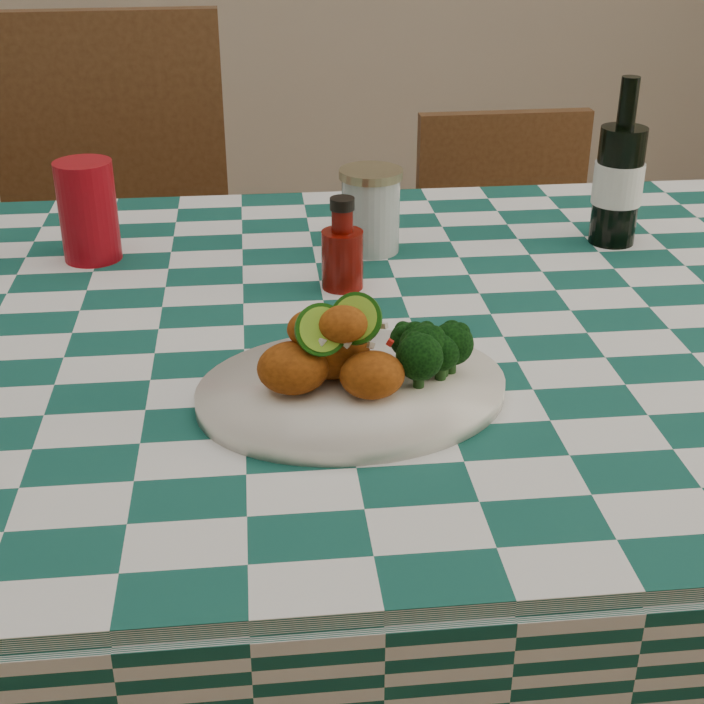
{
  "coord_description": "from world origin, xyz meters",
  "views": [
    {
      "loc": [
        -0.08,
        -1.09,
        1.3
      ],
      "look_at": [
        0.01,
        -0.19,
        0.84
      ],
      "focal_mm": 50.0,
      "sensor_mm": 36.0,
      "label": 1
    }
  ],
  "objects_px": {
    "ketchup_bottle": "(342,243)",
    "wooden_chair_right": "(514,321)",
    "wooden_chair_left": "(116,294)",
    "fried_chicken_pile": "(342,346)",
    "red_tumbler": "(88,211)",
    "plate": "(352,391)",
    "beer_bottle": "(621,162)",
    "dining_table": "(331,574)",
    "mason_jar": "(371,211)"
  },
  "relations": [
    {
      "from": "plate",
      "to": "wooden_chair_left",
      "type": "distance_m",
      "value": 1.05
    },
    {
      "from": "wooden_chair_left",
      "to": "wooden_chair_right",
      "type": "xyz_separation_m",
      "value": [
        0.83,
        0.02,
        -0.11
      ]
    },
    {
      "from": "plate",
      "to": "fried_chicken_pile",
      "type": "distance_m",
      "value": 0.05
    },
    {
      "from": "plate",
      "to": "red_tumbler",
      "type": "distance_m",
      "value": 0.55
    },
    {
      "from": "dining_table",
      "to": "wooden_chair_left",
      "type": "bearing_deg",
      "value": 115.97
    },
    {
      "from": "fried_chicken_pile",
      "to": "mason_jar",
      "type": "relative_size",
      "value": 1.16
    },
    {
      "from": "fried_chicken_pile",
      "to": "ketchup_bottle",
      "type": "relative_size",
      "value": 1.14
    },
    {
      "from": "beer_bottle",
      "to": "wooden_chair_left",
      "type": "distance_m",
      "value": 1.03
    },
    {
      "from": "ketchup_bottle",
      "to": "wooden_chair_right",
      "type": "xyz_separation_m",
      "value": [
        0.43,
        0.66,
        -0.44
      ]
    },
    {
      "from": "ketchup_bottle",
      "to": "wooden_chair_right",
      "type": "relative_size",
      "value": 0.15
    },
    {
      "from": "plate",
      "to": "wooden_chair_left",
      "type": "xyz_separation_m",
      "value": [
        -0.38,
        0.94,
        -0.28
      ]
    },
    {
      "from": "red_tumbler",
      "to": "mason_jar",
      "type": "relative_size",
      "value": 1.17
    },
    {
      "from": "red_tumbler",
      "to": "wooden_chair_left",
      "type": "relative_size",
      "value": 0.14
    },
    {
      "from": "red_tumbler",
      "to": "mason_jar",
      "type": "height_order",
      "value": "red_tumbler"
    },
    {
      "from": "fried_chicken_pile",
      "to": "mason_jar",
      "type": "xyz_separation_m",
      "value": [
        0.08,
        0.43,
        -0.0
      ]
    },
    {
      "from": "dining_table",
      "to": "plate",
      "type": "bearing_deg",
      "value": -87.09
    },
    {
      "from": "dining_table",
      "to": "ketchup_bottle",
      "type": "height_order",
      "value": "ketchup_bottle"
    },
    {
      "from": "red_tumbler",
      "to": "ketchup_bottle",
      "type": "height_order",
      "value": "red_tumbler"
    },
    {
      "from": "mason_jar",
      "to": "wooden_chair_left",
      "type": "xyz_separation_m",
      "value": [
        -0.45,
        0.51,
        -0.33
      ]
    },
    {
      "from": "red_tumbler",
      "to": "beer_bottle",
      "type": "bearing_deg",
      "value": -1.01
    },
    {
      "from": "beer_bottle",
      "to": "wooden_chair_right",
      "type": "bearing_deg",
      "value": 87.88
    },
    {
      "from": "wooden_chair_right",
      "to": "red_tumbler",
      "type": "bearing_deg",
      "value": -147.23
    },
    {
      "from": "plate",
      "to": "red_tumbler",
      "type": "height_order",
      "value": "red_tumbler"
    },
    {
      "from": "plate",
      "to": "beer_bottle",
      "type": "xyz_separation_m",
      "value": [
        0.43,
        0.43,
        0.11
      ]
    },
    {
      "from": "beer_bottle",
      "to": "wooden_chair_right",
      "type": "height_order",
      "value": "beer_bottle"
    },
    {
      "from": "dining_table",
      "to": "beer_bottle",
      "type": "distance_m",
      "value": 0.72
    },
    {
      "from": "fried_chicken_pile",
      "to": "beer_bottle",
      "type": "height_order",
      "value": "beer_bottle"
    },
    {
      "from": "dining_table",
      "to": "ketchup_bottle",
      "type": "xyz_separation_m",
      "value": [
        0.03,
        0.11,
        0.45
      ]
    },
    {
      "from": "plate",
      "to": "wooden_chair_right",
      "type": "distance_m",
      "value": 1.13
    },
    {
      "from": "ketchup_bottle",
      "to": "fried_chicken_pile",
      "type": "bearing_deg",
      "value": -95.62
    },
    {
      "from": "plate",
      "to": "wooden_chair_right",
      "type": "bearing_deg",
      "value": 64.84
    },
    {
      "from": "mason_jar",
      "to": "fried_chicken_pile",
      "type": "bearing_deg",
      "value": -100.87
    },
    {
      "from": "red_tumbler",
      "to": "mason_jar",
      "type": "bearing_deg",
      "value": -1.35
    },
    {
      "from": "dining_table",
      "to": "fried_chicken_pile",
      "type": "height_order",
      "value": "fried_chicken_pile"
    },
    {
      "from": "fried_chicken_pile",
      "to": "red_tumbler",
      "type": "height_order",
      "value": "red_tumbler"
    },
    {
      "from": "ketchup_bottle",
      "to": "wooden_chair_right",
      "type": "height_order",
      "value": "ketchup_bottle"
    },
    {
      "from": "dining_table",
      "to": "wooden_chair_right",
      "type": "height_order",
      "value": "wooden_chair_right"
    },
    {
      "from": "fried_chicken_pile",
      "to": "wooden_chair_right",
      "type": "distance_m",
      "value": 1.15
    },
    {
      "from": "wooden_chair_left",
      "to": "ketchup_bottle",
      "type": "bearing_deg",
      "value": -59.88
    },
    {
      "from": "dining_table",
      "to": "mason_jar",
      "type": "distance_m",
      "value": 0.52
    },
    {
      "from": "fried_chicken_pile",
      "to": "wooden_chair_right",
      "type": "height_order",
      "value": "fried_chicken_pile"
    },
    {
      "from": "fried_chicken_pile",
      "to": "ketchup_bottle",
      "type": "height_order",
      "value": "ketchup_bottle"
    },
    {
      "from": "fried_chicken_pile",
      "to": "red_tumbler",
      "type": "bearing_deg",
      "value": 125.36
    },
    {
      "from": "red_tumbler",
      "to": "plate",
      "type": "bearing_deg",
      "value": -53.76
    },
    {
      "from": "beer_bottle",
      "to": "wooden_chair_right",
      "type": "relative_size",
      "value": 0.3
    },
    {
      "from": "plate",
      "to": "red_tumbler",
      "type": "bearing_deg",
      "value": 126.24
    },
    {
      "from": "fried_chicken_pile",
      "to": "wooden_chair_left",
      "type": "relative_size",
      "value": 0.14
    },
    {
      "from": "ketchup_bottle",
      "to": "mason_jar",
      "type": "relative_size",
      "value": 1.02
    },
    {
      "from": "mason_jar",
      "to": "red_tumbler",
      "type": "bearing_deg",
      "value": 178.65
    },
    {
      "from": "wooden_chair_left",
      "to": "wooden_chair_right",
      "type": "bearing_deg",
      "value": -0.25
    }
  ]
}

